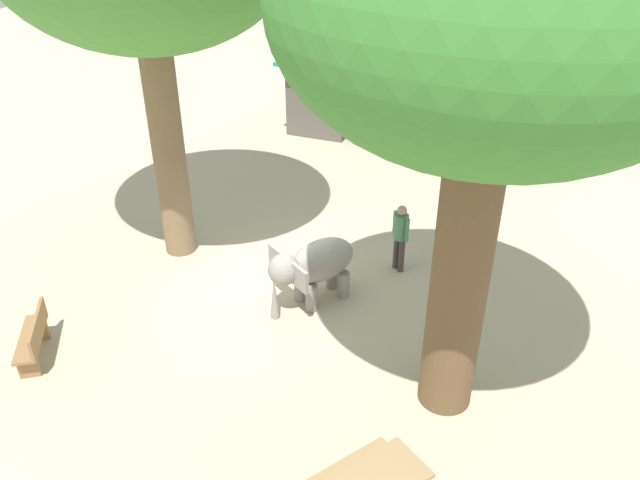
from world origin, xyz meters
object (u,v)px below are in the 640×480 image
at_px(market_stall_white, 398,107).
at_px(market_stall_blue, 478,118).
at_px(market_stall_teal, 324,98).
at_px(wooden_bench, 34,337).
at_px(elephant, 314,266).
at_px(shade_tree_secondary, 497,13).
at_px(person_handler, 400,233).

relative_size(market_stall_white, market_stall_blue, 1.00).
xyz_separation_m(market_stall_teal, market_stall_blue, (5.20, 0.00, 0.00)).
distance_m(wooden_bench, market_stall_white, 13.29).
distance_m(elephant, market_stall_white, 9.40).
height_order(shade_tree_secondary, market_stall_blue, shade_tree_secondary).
distance_m(wooden_bench, market_stall_blue, 14.14).
height_order(wooden_bench, market_stall_white, market_stall_white).
height_order(elephant, market_stall_blue, market_stall_blue).
bearing_deg(wooden_bench, market_stall_blue, -58.35).
distance_m(person_handler, market_stall_white, 7.82).
xyz_separation_m(person_handler, wooden_bench, (-5.40, -5.39, -0.48)).
distance_m(shade_tree_secondary, market_stall_white, 12.90).
xyz_separation_m(wooden_bench, market_stall_white, (3.18, 12.89, 0.67)).
height_order(elephant, shade_tree_secondary, shade_tree_secondary).
relative_size(elephant, shade_tree_secondary, 0.23).
height_order(elephant, person_handler, person_handler).
bearing_deg(market_stall_teal, shade_tree_secondary, -58.97).
bearing_deg(elephant, person_handler, 177.86).
xyz_separation_m(elephant, market_stall_teal, (-3.51, 9.35, 0.24)).
height_order(person_handler, market_stall_blue, market_stall_blue).
relative_size(elephant, market_stall_teal, 0.76).
relative_size(elephant, wooden_bench, 1.39).
bearing_deg(wooden_bench, shade_tree_secondary, -110.12).
xyz_separation_m(market_stall_teal, market_stall_white, (2.60, 0.00, 0.00)).
bearing_deg(market_stall_teal, person_handler, -57.27).
bearing_deg(shade_tree_secondary, market_stall_white, 110.14).
bearing_deg(person_handler, market_stall_white, -128.10).
distance_m(wooden_bench, market_stall_teal, 12.92).
bearing_deg(wooden_bench, person_handler, -79.25).
distance_m(elephant, wooden_bench, 5.43).
bearing_deg(shade_tree_secondary, person_handler, 117.27).
bearing_deg(market_stall_teal, wooden_bench, -92.58).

